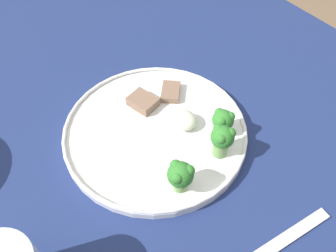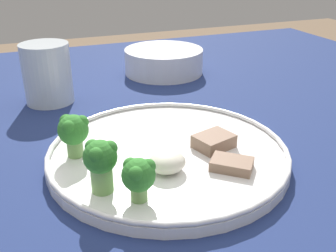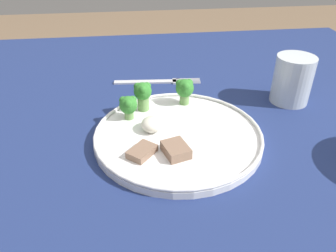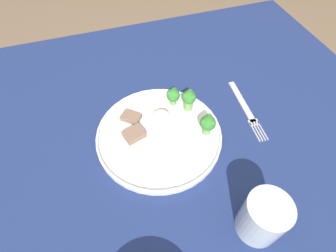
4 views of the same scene
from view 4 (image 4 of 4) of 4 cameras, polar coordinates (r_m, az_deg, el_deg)
The scene contains 11 objects.
ground_plane at distance 1.26m, azimuth -1.08°, elevation -24.81°, with size 8.00×8.00×0.00m, color #7F664C.
table at distance 0.65m, azimuth -1.94°, elevation -12.10°, with size 1.25×1.10×0.73m.
dinner_plate at distance 0.60m, azimuth -1.97°, elevation -1.96°, with size 0.29×0.29×0.02m.
fork at distance 0.69m, azimuth 16.57°, elevation 3.64°, with size 0.03×0.20×0.00m.
drinking_glass at distance 0.51m, azimuth 19.78°, elevation -18.43°, with size 0.08×0.08×0.10m.
broccoli_floret_near_rim_left at distance 0.64m, azimuth 1.14°, elevation 6.69°, with size 0.03×0.03×0.04m.
broccoli_floret_center_left at distance 0.58m, azimuth 8.66°, elevation 0.57°, with size 0.04×0.04×0.05m.
broccoli_floret_back_left at distance 0.63m, azimuth 4.57°, elevation 6.00°, with size 0.03×0.03×0.06m.
meat_slice_front_slice at distance 0.60m, azimuth -7.42°, elevation -1.77°, with size 0.05×0.05×0.02m.
meat_slice_middle_slice at distance 0.63m, azimuth -8.08°, elevation 1.90°, with size 0.05×0.05×0.01m.
sauce_dollop at distance 0.62m, azimuth -1.57°, elevation 2.33°, with size 0.04×0.04×0.02m.
Camera 4 is at (0.07, 0.27, 1.23)m, focal length 28.00 mm.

